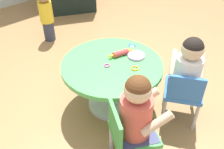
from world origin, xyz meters
TOP-DOWN VIEW (x-y plane):
  - ground_plane at (0.00, 0.00)m, footprint 10.00×10.00m
  - craft_table at (0.00, 0.00)m, footprint 0.85×0.85m
  - child_chair_left at (-0.32, -0.52)m, footprint 0.41×0.41m
  - seated_child_left at (-0.28, -0.54)m, footprint 0.43×0.40m
  - child_chair_right at (0.31, -0.52)m, footprint 0.42×0.42m
  - seated_child_right at (0.34, -0.50)m, footprint 0.44×0.42m
  - toddler_standing at (0.23, 1.47)m, footprint 0.17×0.17m
  - rolling_pin at (0.13, 0.04)m, footprint 0.23×0.08m
  - craft_scissors at (0.31, 0.06)m, footprint 0.14×0.13m
  - playdough_blob_0 at (0.22, -0.07)m, footprint 0.15×0.15m
  - cookie_cutter_0 at (-0.06, 0.00)m, footprint 0.05×0.05m
  - cookie_cutter_1 at (0.08, -0.18)m, footprint 0.06×0.06m
  - cookie_cutter_2 at (-0.09, -0.34)m, footprint 0.05×0.05m

SIDE VIEW (x-z plane):
  - ground_plane at x=0.00m, z-range 0.00..0.00m
  - child_chair_left at x=-0.32m, z-range 0.04..0.57m
  - child_chair_right at x=0.31m, z-range 0.04..0.57m
  - craft_table at x=0.00m, z-range 0.12..0.59m
  - toddler_standing at x=0.23m, z-range 0.02..0.70m
  - craft_scissors at x=0.31m, z-range 0.47..0.48m
  - cookie_cutter_0 at x=-0.06m, z-range 0.47..0.48m
  - cookie_cutter_1 at x=0.08m, z-range 0.47..0.48m
  - cookie_cutter_2 at x=-0.09m, z-range 0.47..0.48m
  - playdough_blob_0 at x=0.22m, z-range 0.47..0.49m
  - rolling_pin at x=0.13m, z-range 0.47..0.52m
  - seated_child_left at x=-0.28m, z-range 0.28..0.79m
  - seated_child_right at x=0.34m, z-range 0.28..0.79m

